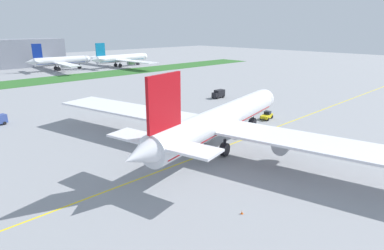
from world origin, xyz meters
name	(u,v)px	position (x,y,z in m)	size (l,w,h in m)	color
ground_plane	(224,150)	(0.00, 0.00, 0.00)	(600.00, 600.00, 0.00)	gray
apron_taxi_line	(220,148)	(0.00, 1.28, 0.00)	(280.00, 0.36, 0.01)	yellow
grass_median_strip	(24,83)	(0.00, 124.88, 0.05)	(320.00, 24.00, 0.10)	#2D6628
airliner_foreground	(219,121)	(-0.20, 1.48, 6.26)	(55.58, 89.19, 18.42)	white
pushback_tug	(267,115)	(28.01, 7.71, 1.00)	(6.43, 3.37, 2.18)	yellow
ground_crew_wingwalker_port	(147,150)	(-13.37, 9.71, 1.00)	(0.48, 0.47, 1.64)	black
ground_crew_marshaller_front	(221,127)	(9.84, 9.45, 0.96)	(0.38, 0.51, 1.58)	black
ground_crew_wingwalker_starboard	(240,135)	(8.35, 2.30, 0.99)	(0.29, 0.57, 1.62)	black
traffic_cone_near_nose	(242,212)	(-17.47, -18.12, 0.28)	(0.36, 0.36, 0.58)	#F2590C
service_truck_baggage_loader	(219,94)	(40.15, 36.83, 1.61)	(5.11, 2.64, 3.00)	black
parked_airliner_far_right	(60,61)	(32.38, 159.05, 5.51)	(38.91, 59.46, 16.30)	white
parked_airliner_far_outer	(120,59)	(69.21, 149.26, 5.43)	(45.07, 70.70, 16.00)	white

